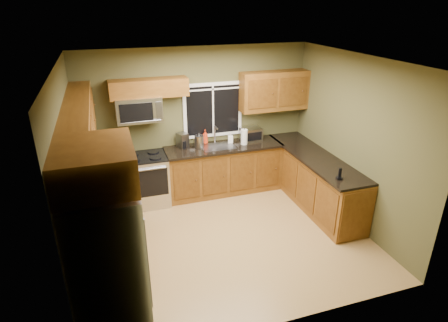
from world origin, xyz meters
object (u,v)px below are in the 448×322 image
soap_bottle_a (205,137)px  range (146,180)px  refrigerator (110,264)px  coffee_maker (183,141)px  paper_towel_roll (244,137)px  toaster_oven (251,134)px  soap_bottle_b (231,138)px  soap_bottle_c (199,140)px  kettle (199,141)px  microwave (139,109)px  cordless_phone (340,176)px

soap_bottle_a → range: bearing=-168.9°
refrigerator → coffee_maker: 3.27m
coffee_maker → paper_towel_roll: size_ratio=0.86×
refrigerator → soap_bottle_a: (1.86, 3.00, 0.17)m
toaster_oven → soap_bottle_b: (-0.42, -0.01, -0.02)m
refrigerator → coffee_maker: size_ratio=6.65×
soap_bottle_c → kettle: bearing=-103.9°
paper_towel_roll → soap_bottle_c: 0.84m
coffee_maker → kettle: 0.31m
range → soap_bottle_c: bearing=12.4°
microwave → soap_bottle_a: (1.17, 0.09, -0.65)m
soap_bottle_b → kettle: bearing=-170.7°
microwave → cordless_phone: 3.42m
coffee_maker → toaster_oven: bearing=-0.9°
kettle → toaster_oven: bearing=6.5°
range → cordless_phone: 3.31m
refrigerator → kettle: 3.27m
coffee_maker → microwave: bearing=-177.5°
toaster_oven → cordless_phone: (0.63, -2.00, -0.06)m
refrigerator → toaster_oven: bearing=46.7°
microwave → toaster_oven: (2.06, 0.01, -0.67)m
range → cordless_phone: cordless_phone is taller
kettle → cordless_phone: size_ratio=1.61×
kettle → cordless_phone: (1.69, -1.88, -0.08)m
toaster_oven → cordless_phone: size_ratio=2.13×
microwave → cordless_phone: microwave is taller
refrigerator → soap_bottle_a: 3.53m
refrigerator → coffee_maker: refrigerator is taller
coffee_maker → soap_bottle_c: bearing=10.9°
coffee_maker → soap_bottle_a: 0.45m
paper_towel_roll → range: bearing=179.3°
refrigerator → paper_towel_roll: (2.54, 2.75, 0.18)m
coffee_maker → soap_bottle_b: size_ratio=1.38×
microwave → toaster_oven: microwave is taller
soap_bottle_a → cordless_phone: size_ratio=1.46×
soap_bottle_b → microwave: bearing=179.9°
range → toaster_oven: bearing=4.1°
soap_bottle_b → cordless_phone: size_ratio=1.06×
toaster_oven → paper_towel_roll: (-0.21, -0.17, 0.02)m
refrigerator → paper_towel_roll: 3.74m
coffee_maker → soap_bottle_b: 0.91m
range → toaster_oven: (2.06, 0.15, 0.59)m
microwave → soap_bottle_b: 1.78m
toaster_oven → coffee_maker: size_ratio=1.46×
microwave → coffee_maker: size_ratio=2.81×
soap_bottle_a → soap_bottle_c: bearing=180.0°
soap_bottle_c → paper_towel_roll: bearing=-17.6°
cordless_phone → paper_towel_roll: bearing=114.6°
toaster_oven → kettle: kettle is taller
range → kettle: bearing=1.6°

